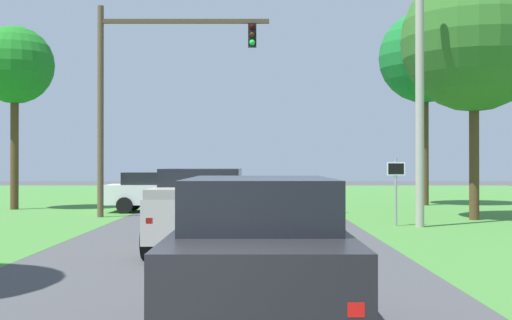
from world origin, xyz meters
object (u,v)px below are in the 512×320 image
red_suv_near (262,256)px  keep_moving_sign (399,182)px  utility_pole_right (423,92)px  extra_tree_1 (428,57)px  pickup_truck_lead (205,208)px  extra_tree_2 (18,66)px  oak_tree_right (477,40)px  crossing_suv_far (165,191)px  traffic_light (145,80)px

red_suv_near → keep_moving_sign: keep_moving_sign is taller
utility_pole_right → extra_tree_1: extra_tree_1 is taller
red_suv_near → pickup_truck_lead: (-1.32, 8.03, -0.00)m
extra_tree_1 → extra_tree_2: 19.54m
oak_tree_right → utility_pole_right: bearing=-134.7°
red_suv_near → keep_moving_sign: (4.60, 14.11, 0.44)m
crossing_suv_far → utility_pole_right: utility_pole_right is taller
oak_tree_right → extra_tree_2: size_ratio=1.13×
pickup_truck_lead → traffic_light: traffic_light is taller
traffic_light → extra_tree_1: extra_tree_1 is taller
keep_moving_sign → extra_tree_1: bearing=70.8°
traffic_light → utility_pole_right: bearing=-21.9°
traffic_light → extra_tree_1: (12.80, 7.14, 2.03)m
extra_tree_2 → oak_tree_right: bearing=-16.0°
keep_moving_sign → pickup_truck_lead: bearing=-134.3°
traffic_light → utility_pole_right: utility_pole_right is taller
pickup_truck_lead → traffic_light: (-3.13, 9.67, 4.30)m
red_suv_near → traffic_light: (-4.46, 17.70, 4.30)m
red_suv_near → traffic_light: 18.75m
keep_moving_sign → extra_tree_1: 12.80m
keep_moving_sign → extra_tree_1: extra_tree_1 is taller
traffic_light → keep_moving_sign: 10.48m
oak_tree_right → crossing_suv_far: size_ratio=1.95×
pickup_truck_lead → extra_tree_1: bearing=60.1°
red_suv_near → utility_pole_right: (5.31, 13.78, 3.40)m
utility_pole_right → extra_tree_2: 18.30m
extra_tree_1 → traffic_light: bearing=-150.8°
utility_pole_right → extra_tree_2: bearing=153.4°
crossing_suv_far → pickup_truck_lead: bearing=-77.5°
pickup_truck_lead → utility_pole_right: bearing=40.9°
oak_tree_right → crossing_suv_far: 13.92m
keep_moving_sign → traffic_light: bearing=158.4°
traffic_light → pickup_truck_lead: bearing=-72.0°
crossing_suv_far → utility_pole_right: 12.01m
traffic_light → oak_tree_right: (12.45, -1.22, 1.33)m
oak_tree_right → crossing_suv_far: bearing=161.9°
crossing_suv_far → extra_tree_2: 8.99m
oak_tree_right → pickup_truck_lead: bearing=-137.8°
red_suv_near → crossing_suv_far: (-4.06, 20.42, -0.11)m
crossing_suv_far → extra_tree_1: (12.41, 4.43, 6.43)m
pickup_truck_lead → crossing_suv_far: bearing=102.5°
keep_moving_sign → oak_tree_right: size_ratio=0.24×
utility_pole_right → oak_tree_right: bearing=45.3°
oak_tree_right → extra_tree_2: oak_tree_right is taller
keep_moving_sign → crossing_suv_far: size_ratio=0.47×
extra_tree_1 → extra_tree_2: (-19.30, -2.93, -0.86)m
keep_moving_sign → extra_tree_2: bearing=153.3°
utility_pole_right → keep_moving_sign: bearing=154.8°
utility_pole_right → extra_tree_2: size_ratio=1.07×
keep_moving_sign → crossing_suv_far: 10.73m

